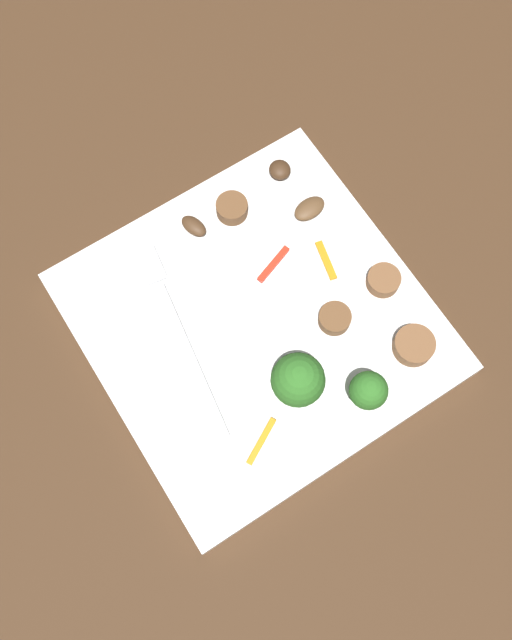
# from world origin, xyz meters

# --- Properties ---
(ground_plane) EXTENTS (1.40, 1.40, 0.00)m
(ground_plane) POSITION_xyz_m (0.00, 0.00, 0.00)
(ground_plane) COLOR #422B19
(plate) EXTENTS (0.28, 0.28, 0.02)m
(plate) POSITION_xyz_m (0.00, 0.00, 0.01)
(plate) COLOR white
(plate) RESTS_ON ground_plane
(fork) EXTENTS (0.18, 0.04, 0.00)m
(fork) POSITION_xyz_m (0.04, 0.06, 0.02)
(fork) COLOR silver
(fork) RESTS_ON plate
(broccoli_floret_0) EXTENTS (0.03, 0.03, 0.05)m
(broccoli_floret_0) POSITION_xyz_m (-0.11, -0.04, 0.05)
(broccoli_floret_0) COLOR #347525
(broccoli_floret_0) RESTS_ON plate
(broccoli_floret_1) EXTENTS (0.04, 0.04, 0.06)m
(broccoli_floret_1) POSITION_xyz_m (-0.07, 0.01, 0.06)
(broccoli_floret_1) COLOR #347525
(broccoli_floret_1) RESTS_ON plate
(sausage_slice_0) EXTENTS (0.04, 0.04, 0.01)m
(sausage_slice_0) POSITION_xyz_m (-0.03, -0.11, 0.02)
(sausage_slice_0) COLOR brown
(sausage_slice_0) RESTS_ON plate
(sausage_slice_1) EXTENTS (0.03, 0.03, 0.01)m
(sausage_slice_1) POSITION_xyz_m (0.10, -0.04, 0.03)
(sausage_slice_1) COLOR brown
(sausage_slice_1) RESTS_ON plate
(sausage_slice_2) EXTENTS (0.04, 0.04, 0.01)m
(sausage_slice_2) POSITION_xyz_m (-0.04, -0.06, 0.02)
(sausage_slice_2) COLOR brown
(sausage_slice_2) RESTS_ON plate
(sausage_slice_3) EXTENTS (0.05, 0.05, 0.01)m
(sausage_slice_3) POSITION_xyz_m (-0.09, -0.10, 0.02)
(sausage_slice_3) COLOR brown
(sausage_slice_3) RESTS_ON plate
(mushroom_0) EXTENTS (0.02, 0.03, 0.01)m
(mushroom_0) POSITION_xyz_m (0.06, -0.10, 0.02)
(mushroom_0) COLOR brown
(mushroom_0) RESTS_ON plate
(mushroom_1) EXTENTS (0.02, 0.02, 0.01)m
(mushroom_1) POSITION_xyz_m (0.11, -0.10, 0.02)
(mushroom_1) COLOR #422B19
(mushroom_1) RESTS_ON plate
(mushroom_3) EXTENTS (0.03, 0.02, 0.01)m
(mushroom_3) POSITION_xyz_m (0.10, -0.00, 0.02)
(mushroom_3) COLOR #4C331E
(mushroom_3) RESTS_ON plate
(pepper_strip_0) EXTENTS (0.04, 0.01, 0.00)m
(pepper_strip_0) POSITION_xyz_m (0.01, -0.08, 0.02)
(pepper_strip_0) COLOR orange
(pepper_strip_0) RESTS_ON plate
(pepper_strip_1) EXTENTS (0.02, 0.04, 0.00)m
(pepper_strip_1) POSITION_xyz_m (-0.09, 0.05, 0.02)
(pepper_strip_1) COLOR orange
(pepper_strip_1) RESTS_ON plate
(pepper_strip_2) EXTENTS (0.02, 0.04, 0.00)m
(pepper_strip_2) POSITION_xyz_m (0.03, -0.04, 0.02)
(pepper_strip_2) COLOR red
(pepper_strip_2) RESTS_ON plate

